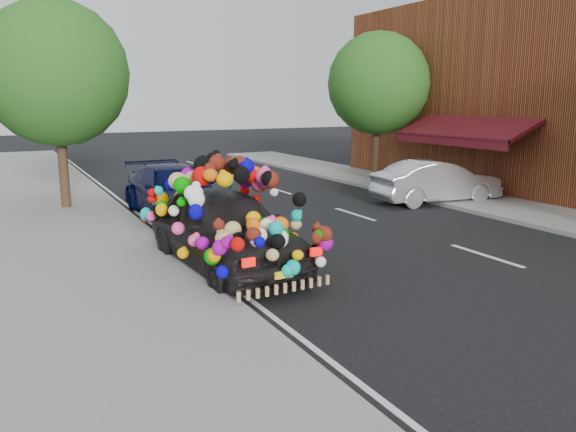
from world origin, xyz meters
The scene contains 10 objects.
ground centered at (0.00, 0.00, 0.00)m, with size 100.00×100.00×0.00m, color black.
sidewalk centered at (-4.30, 0.00, 0.06)m, with size 4.00×60.00×0.12m, color gray.
kerb centered at (-2.35, 0.00, 0.07)m, with size 0.15×60.00×0.13m, color gray.
footpath_far centered at (8.20, 3.00, 0.06)m, with size 3.00×40.00×0.12m, color gray.
lane_markings centered at (3.60, 0.00, 0.01)m, with size 6.00×50.00×0.01m, color silver, non-canonical shape.
tree_near_sidewalk centered at (-3.80, 9.50, 4.02)m, with size 4.20×4.20×6.13m.
tree_far_b centered at (8.00, 10.00, 3.89)m, with size 4.00×4.00×5.90m.
plush_art_car centered at (-1.66, 1.87, 1.15)m, with size 2.47×4.96×2.24m.
navy_sedan centered at (-1.11, 7.18, 0.72)m, with size 2.01×4.95×1.44m, color black.
silver_hatchback centered at (7.00, 5.34, 0.69)m, with size 1.46×4.18×1.38m, color #B0B1B7.
Camera 1 is at (-5.58, -8.35, 3.31)m, focal length 35.00 mm.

